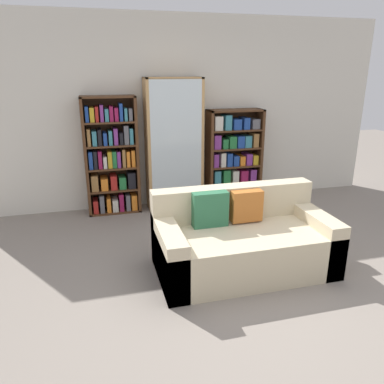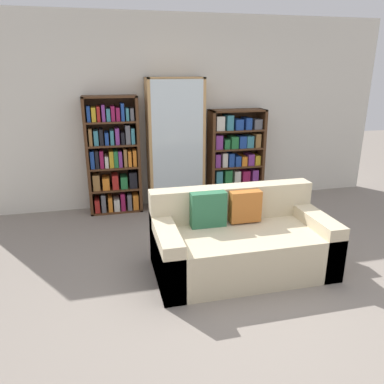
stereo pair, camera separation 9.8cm
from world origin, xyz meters
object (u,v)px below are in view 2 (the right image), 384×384
bookshelf_left (113,158)px  wine_bottle (214,211)px  bookshelf_right (235,158)px  display_cabinet (175,145)px  couch (240,243)px

bookshelf_left → wine_bottle: size_ratio=4.00×
bookshelf_right → display_cabinet: bearing=-179.0°
bookshelf_left → bookshelf_right: 1.81m
bookshelf_left → wine_bottle: bearing=-32.3°
bookshelf_left → bookshelf_right: size_ratio=1.16×
bookshelf_right → couch: bearing=-108.1°
couch → bookshelf_right: 2.14m
couch → wine_bottle: couch is taller
display_cabinet → wine_bottle: (0.37, -0.77, -0.76)m
wine_bottle → bookshelf_left: bearing=147.7°
couch → bookshelf_right: bearing=71.9°
display_cabinet → wine_bottle: size_ratio=4.57×
wine_bottle → couch: bearing=-94.5°
couch → bookshelf_right: bookshelf_right is taller
display_cabinet → couch: bearing=-82.2°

